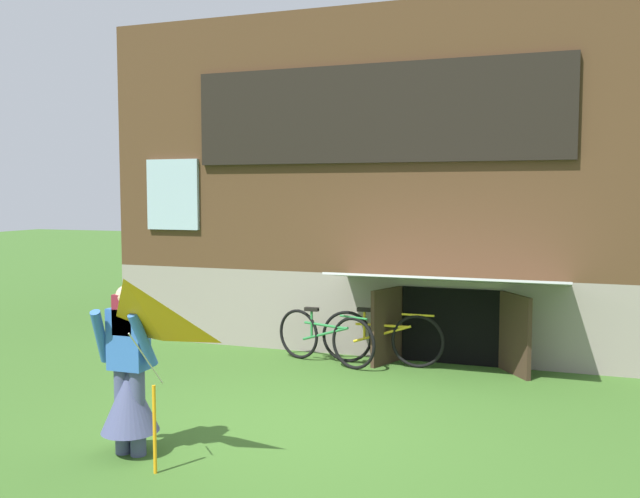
{
  "coord_description": "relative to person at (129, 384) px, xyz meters",
  "views": [
    {
      "loc": [
        2.53,
        -6.47,
        2.35
      ],
      "look_at": [
        0.02,
        0.67,
        1.74
      ],
      "focal_mm": 38.69,
      "sensor_mm": 36.0,
      "label": 1
    }
  ],
  "objects": [
    {
      "name": "ground_plane",
      "position": [
        1.1,
        1.32,
        -0.65
      ],
      "size": [
        60.0,
        60.0,
        0.0
      ],
      "primitive_type": "plane",
      "color": "#386023"
    },
    {
      "name": "log_house",
      "position": [
        1.1,
        6.69,
        1.85
      ],
      "size": [
        8.47,
        5.87,
        4.99
      ],
      "color": "gray",
      "rests_on": "ground_plane"
    },
    {
      "name": "person",
      "position": [
        0.0,
        0.0,
        0.0
      ],
      "size": [
        0.61,
        0.52,
        1.54
      ],
      "rotation": [
        0.0,
        0.0,
        0.11
      ],
      "color": "#474C75",
      "rests_on": "ground_plane"
    },
    {
      "name": "bicycle_green",
      "position": [
        0.58,
        3.73,
        -0.28
      ],
      "size": [
        1.59,
        0.59,
        0.76
      ],
      "rotation": [
        0.0,
        0.0,
        -0.33
      ],
      "color": "black",
      "rests_on": "ground_plane"
    },
    {
      "name": "kite",
      "position": [
        0.32,
        -0.49,
        0.63
      ],
      "size": [
        0.91,
        0.83,
        1.6
      ],
      "color": "orange",
      "rests_on": "ground_plane"
    },
    {
      "name": "bicycle_yellow",
      "position": [
        1.33,
        3.91,
        -0.27
      ],
      "size": [
        1.72,
        0.09,
        0.78
      ],
      "rotation": [
        0.0,
        0.0,
        0.02
      ],
      "color": "black",
      "rests_on": "ground_plane"
    }
  ]
}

